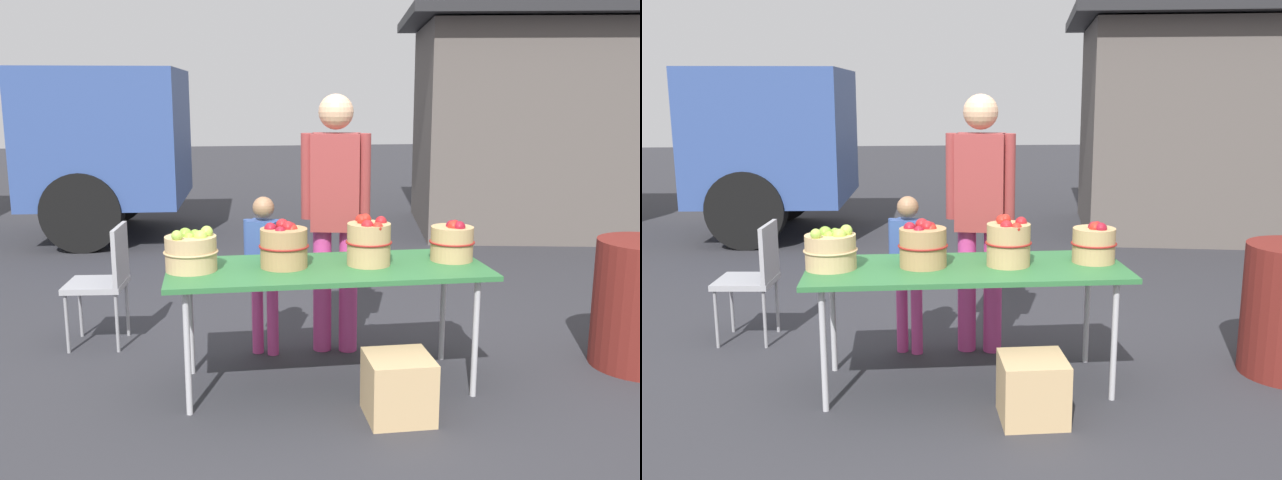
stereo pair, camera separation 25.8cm
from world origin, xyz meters
TOP-DOWN VIEW (x-y plane):
  - ground_plane at (0.00, 0.00)m, footprint 40.00×40.00m
  - market_table at (0.00, 0.00)m, footprint 1.90×0.76m
  - apple_basket_green_0 at (-0.80, 0.02)m, footprint 0.32×0.32m
  - apple_basket_red_0 at (-0.26, 0.03)m, footprint 0.30×0.30m
  - apple_basket_red_1 at (0.25, 0.01)m, footprint 0.28×0.28m
  - apple_basket_red_2 at (0.79, 0.05)m, footprint 0.28×0.28m
  - vendor_adult at (0.15, 0.58)m, footprint 0.46×0.30m
  - child_customer at (-0.34, 0.59)m, footprint 0.27×0.22m
  - food_kiosk at (3.52, 4.71)m, footprint 3.99×3.52m
  - folding_chair at (-1.43, 0.94)m, footprint 0.43×0.43m
  - produce_crate at (0.32, -0.51)m, footprint 0.36×0.36m

SIDE VIEW (x-z plane):
  - ground_plane at x=0.00m, z-range 0.00..0.00m
  - produce_crate at x=0.32m, z-range 0.00..0.36m
  - folding_chair at x=-1.43m, z-range 0.08..0.94m
  - child_customer at x=-0.34m, z-range 0.10..1.19m
  - market_table at x=0.00m, z-range 0.33..1.08m
  - apple_basket_green_0 at x=-0.80m, z-range 0.73..0.99m
  - apple_basket_red_2 at x=0.79m, z-range 0.74..0.99m
  - apple_basket_red_0 at x=-0.26m, z-range 0.74..1.02m
  - apple_basket_red_1 at x=0.25m, z-range 0.74..1.05m
  - vendor_adult at x=0.15m, z-range 0.16..1.92m
  - food_kiosk at x=3.52m, z-range 0.01..2.75m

